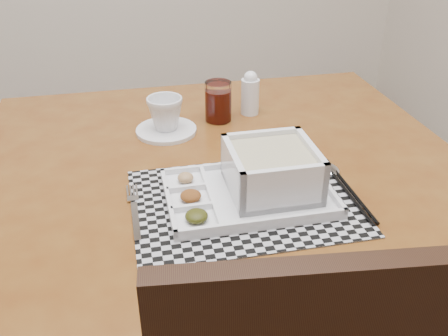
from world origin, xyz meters
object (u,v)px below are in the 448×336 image
at_px(creamer_bottle, 250,93).
at_px(dining_table, 227,204).
at_px(cup, 165,113).
at_px(serving_tray, 264,178).
at_px(juice_glass, 218,103).

bearing_deg(creamer_bottle, dining_table, -115.24).
xyz_separation_m(cup, creamer_bottle, (0.23, 0.06, 0.01)).
relative_size(dining_table, creamer_bottle, 9.56).
height_order(serving_tray, creamer_bottle, creamer_bottle).
bearing_deg(cup, serving_tray, -50.36).
bearing_deg(juice_glass, dining_table, -99.38).
bearing_deg(creamer_bottle, cup, -165.25).
bearing_deg(dining_table, juice_glass, 80.62).
height_order(dining_table, juice_glass, juice_glass).
relative_size(dining_table, cup, 12.76).
relative_size(serving_tray, juice_glass, 3.15).
bearing_deg(juice_glass, cup, -164.90).
xyz_separation_m(cup, juice_glass, (0.14, 0.04, -0.00)).
distance_m(serving_tray, juice_glass, 0.37).
distance_m(juice_glass, creamer_bottle, 0.10).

